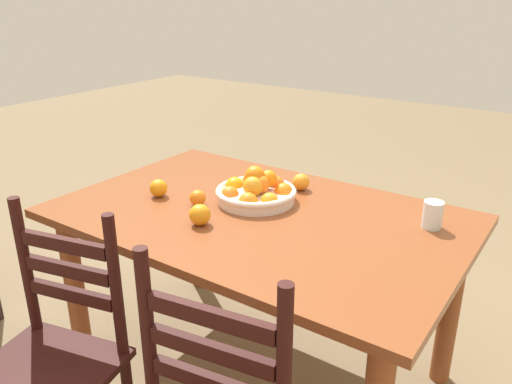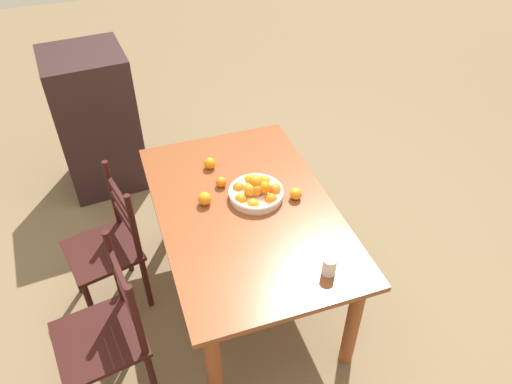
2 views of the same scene
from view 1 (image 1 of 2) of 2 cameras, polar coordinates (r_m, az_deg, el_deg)
ground_plane at (r=2.33m, az=0.23°, el=-19.03°), size 12.00×12.00×0.00m
dining_table at (r=1.99m, az=0.26°, el=-5.24°), size 1.52×0.97×0.73m
chair_by_cabinet at (r=1.76m, az=-21.83°, el=-17.44°), size 0.48×0.48×0.93m
fruit_bowl at (r=2.02m, az=0.07°, el=0.17°), size 0.32×0.32×0.15m
orange_loose_0 at (r=2.11m, az=-10.80°, el=0.42°), size 0.07×0.07×0.07m
orange_loose_1 at (r=1.83m, az=-6.27°, el=-2.53°), size 0.08×0.08×0.08m
orange_loose_2 at (r=2.00m, az=-6.51°, el=-0.66°), size 0.06×0.06×0.06m
orange_loose_3 at (r=2.15m, az=5.04°, el=1.13°), size 0.07×0.07×0.07m
drinking_glass at (r=1.90m, az=19.07°, el=-2.40°), size 0.07×0.07×0.10m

